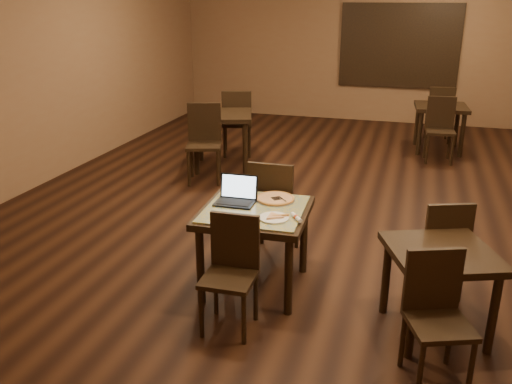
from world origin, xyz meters
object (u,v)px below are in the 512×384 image
(other_table_b, at_px, (222,123))
(other_table_c, at_px, (440,264))
(laptop, at_px, (237,195))
(chair_main_near, at_px, (232,266))
(other_table_b_chair_near, at_px, (204,138))
(tiled_table, at_px, (255,219))
(other_table_a, at_px, (441,113))
(other_table_b_chair_far, at_px, (237,120))
(other_table_a_chair_near, at_px, (440,125))
(chair_main_far, at_px, (273,204))
(other_table_a_chair_far, at_px, (440,111))
(other_table_c_chair_near, at_px, (436,309))
(other_table_c_chair_far, at_px, (442,244))
(pizza_pan, at_px, (275,200))

(other_table_b, xyz_separation_m, other_table_c, (3.09, -3.63, -0.11))
(other_table_c, bearing_deg, laptop, 146.28)
(chair_main_near, distance_m, other_table_b_chair_near, 3.69)
(tiled_table, relative_size, other_table_b_chair_near, 0.88)
(other_table_a, relative_size, other_table_b_chair_far, 0.83)
(other_table_a_chair_near, xyz_separation_m, other_table_b_chair_near, (-3.21, -1.98, 0.04))
(chair_main_near, height_order, chair_main_far, chair_main_far)
(chair_main_near, xyz_separation_m, chair_main_far, (0.00, 1.23, 0.06))
(other_table_a_chair_far, relative_size, other_table_b_chair_far, 0.93)
(other_table_c_chair_near, height_order, other_table_c_chair_far, same)
(other_table_b_chair_near, xyz_separation_m, other_table_c_chair_far, (3.15, -2.45, -0.10))
(chair_main_near, bearing_deg, other_table_c_chair_far, 27.63)
(laptop, distance_m, other_table_a_chair_near, 4.96)
(laptop, bearing_deg, other_table_b_chair_far, 106.94)
(tiled_table, height_order, other_table_a, other_table_a)
(chair_main_far, xyz_separation_m, pizza_pan, (0.12, -0.37, 0.19))
(other_table_c, relative_size, other_table_c_chair_near, 1.07)
(laptop, xyz_separation_m, other_table_c_chair_far, (1.78, 0.16, -0.31))
(laptop, xyz_separation_m, other_table_b_chair_near, (-1.37, 2.61, -0.21))
(laptop, xyz_separation_m, other_table_c, (1.75, -0.38, -0.24))
(other_table_a, height_order, other_table_c_chair_far, other_table_c_chair_far)
(laptop, height_order, other_table_c, laptop)
(other_table_a_chair_near, xyz_separation_m, other_table_b, (-3.18, -1.35, 0.13))
(chair_main_far, distance_m, other_table_b_chair_far, 3.70)
(other_table_a_chair_near, relative_size, other_table_a_chair_far, 1.00)
(chair_main_near, relative_size, other_table_b, 0.82)
(chair_main_far, xyz_separation_m, other_table_b_chair_near, (-1.57, 2.10, 0.04))
(other_table_a, bearing_deg, chair_main_far, -114.25)
(chair_main_far, bearing_deg, laptop, 68.04)
(other_table_a_chair_near, bearing_deg, tiled_table, -114.08)
(pizza_pan, height_order, other_table_a_chair_far, other_table_a_chair_far)
(other_table_a_chair_far, distance_m, other_table_c_chair_near, 6.69)
(other_table_a, xyz_separation_m, other_table_c_chair_near, (-0.13, -6.10, -0.13))
(laptop, xyz_separation_m, other_table_a_chair_far, (1.86, 5.77, -0.26))
(other_table_b, distance_m, other_table_b_chair_far, 0.64)
(chair_main_near, relative_size, other_table_c, 0.93)
(other_table_b_chair_far, bearing_deg, other_table_c_chair_far, 112.44)
(other_table_b_chair_far, bearing_deg, other_table_a_chair_far, -166.50)
(tiled_table, height_order, other_table_c_chair_near, other_table_c_chair_near)
(laptop, relative_size, other_table_c, 0.36)
(pizza_pan, bearing_deg, other_table_a_chair_far, 74.76)
(pizza_pan, relative_size, other_table_c_chair_near, 0.38)
(other_table_a, height_order, other_table_c_chair_near, other_table_c_chair_near)
(other_table_a_chair_far, relative_size, other_table_b, 0.90)
(other_table_a, relative_size, other_table_a_chair_far, 0.89)
(other_table_b_chair_far, bearing_deg, other_table_a_chair_near, 175.44)
(tiled_table, xyz_separation_m, chair_main_far, (0.00, 0.61, -0.08))
(laptop, distance_m, other_table_b_chair_far, 4.10)
(laptop, bearing_deg, other_table_c, -13.93)
(other_table_a, distance_m, other_table_c, 5.56)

